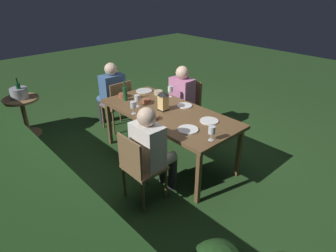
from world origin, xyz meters
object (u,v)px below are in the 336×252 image
Objects in this scene: bowl_olives at (146,101)px; green_bottle_on_table at (125,93)px; person_in_cream at (152,148)px; ice_bucket at (19,93)px; plate_c at (144,91)px; wine_glass_c at (133,105)px; wine_glass_a at (137,99)px; wine_glass_d at (170,89)px; bowl_dip at (153,117)px; chair_side_left_b at (187,104)px; chair_side_right_a at (139,166)px; lantern_centerpiece at (163,100)px; chair_head_far at (118,103)px; plate_a at (209,121)px; plate_b at (188,129)px; dining_table at (168,115)px; bowl_bread at (123,95)px; plate_d at (184,106)px; person_in_blue at (111,92)px; side_table at (23,111)px; wine_glass_b at (212,131)px; bowl_salad at (159,92)px; person_in_pink at (179,98)px.

green_bottle_on_table is at bearing 30.61° from bowl_olives.
person_in_cream is 3.35× the size of ice_bucket.
bowl_olives is at bearing 145.74° from plate_c.
ice_bucket reaches higher than wine_glass_c.
ice_bucket is (1.71, 1.05, -0.11)m from wine_glass_a.
wine_glass_d is (0.83, -1.05, 0.23)m from person_in_cream.
wine_glass_c is 0.66× the size of plate_c.
bowl_dip is at bearing 121.36° from wine_glass_d.
green_bottle_on_table is at bearing 74.94° from chair_side_left_b.
chair_side_right_a is 3.42× the size of plate_c.
person_in_cream is 1.76m from chair_side_left_b.
wine_glass_c is at bearing 64.68° from lantern_centerpiece.
chair_side_left_b is 1.14m from green_bottle_on_table.
wine_glass_d is 1.16× the size of bowl_dip.
chair_head_far is 3.74× the size of plate_a.
lantern_centerpiece is (0.53, -0.83, 0.41)m from chair_side_right_a.
plate_a is 0.94× the size of plate_b.
wine_glass_c is at bearing -33.12° from chair_side_right_a.
lantern_centerpiece is 1.57× the size of wine_glass_d.
dining_table is at bearing -123.37° from wine_glass_c.
dining_table is 13.26× the size of bowl_bread.
green_bottle_on_table reaches higher than dining_table.
dining_table is 7.84× the size of plate_c.
lantern_centerpiece is 1.07× the size of plate_b.
wine_glass_d reaches higher than plate_c.
person_in_cream is at bearing -166.96° from ice_bucket.
plate_b is 1.47m from plate_c.
chair_side_right_a is 4.05× the size of plate_d.
wine_glass_a is at bearing 168.97° from person_in_blue.
bowl_dip is 2.40m from side_table.
bowl_dip is at bearing -40.70° from person_in_cream.
wine_glass_d reaches higher than plate_d.
chair_side_right_a is at bearing 143.16° from wine_glass_a.
wine_glass_b is 0.86m from bowl_dip.
green_bottle_on_table reaches higher than chair_head_far.
green_bottle_on_table is 2.00× the size of bowl_dip.
chair_side_left_b is at bearing -128.70° from side_table.
bowl_salad is (-0.66, -0.34, 0.29)m from chair_head_far.
person_in_blue reaches higher than plate_c.
ice_bucket is (2.18, 0.94, -0.02)m from bowl_dip.
plate_b is (-1.01, 1.04, 0.27)m from chair_side_left_b.
person_in_pink is 1.00× the size of person_in_blue.
bowl_olives is at bearing 10.61° from plate_a.
ice_bucket is at bearing 36.15° from bowl_olives.
bowl_salad is at bearing -161.33° from plate_c.
person_in_blue reaches higher than dining_table.
wine_glass_b is 3.22m from ice_bucket.
person_in_cream is 6.80× the size of wine_glass_d.
plate_b is at bearing 140.00° from person_in_pink.
wine_glass_a is 2.06m from side_table.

